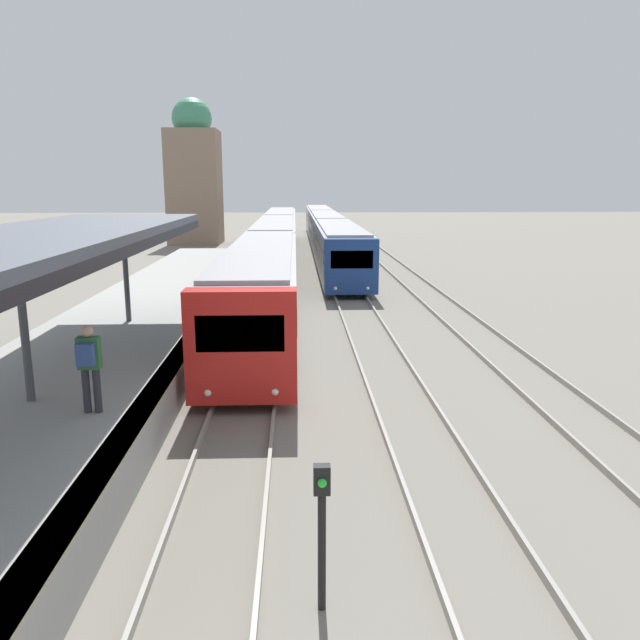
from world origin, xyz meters
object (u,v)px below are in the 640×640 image
Objects in this scene: train_near at (275,243)px; train_far at (326,230)px; person_on_platform at (89,362)px; signal_post_near at (322,522)px.

train_far is at bearing 73.05° from train_near.
person_on_platform is at bearing -95.35° from train_near.
signal_post_near is (-2.24, -44.08, -0.43)m from train_far.
person_on_platform is 40.20m from train_far.
signal_post_near is at bearing -47.02° from person_on_platform.
train_near reaches higher than person_on_platform.
person_on_platform is 6.04m from signal_post_near.
train_near is 12.90m from train_far.
person_on_platform is 0.03× the size of train_near.
train_near reaches higher than train_far.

